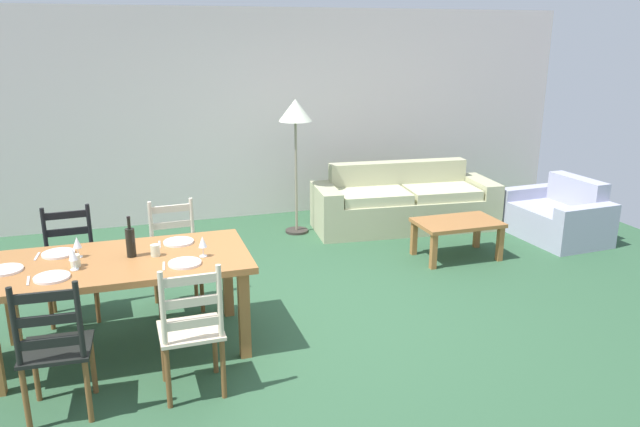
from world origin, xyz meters
TOP-DOWN VIEW (x-y plane):
  - ground_plane at (0.00, 0.00)m, footprint 9.60×9.60m
  - wall_far at (0.00, 3.30)m, footprint 9.60×0.16m
  - dining_table at (-1.41, -0.13)m, footprint 1.90×0.96m
  - dining_chair_near_left at (-1.83, -0.90)m, footprint 0.44×0.42m
  - dining_chair_near_right at (-0.99, -0.90)m, footprint 0.43×0.41m
  - dining_chair_far_left at (-1.84, 0.65)m, footprint 0.44×0.42m
  - dining_chair_far_right at (-0.97, 0.59)m, footprint 0.44×0.42m
  - dinner_plate_near_left at (-1.86, -0.38)m, footprint 0.24×0.24m
  - fork_near_left at (-2.01, -0.38)m, footprint 0.03×0.17m
  - dinner_plate_near_right at (-0.96, -0.38)m, footprint 0.24×0.24m
  - fork_near_right at (-1.11, -0.38)m, footprint 0.03×0.17m
  - dinner_plate_far_left at (-1.86, 0.12)m, footprint 0.24×0.24m
  - fork_far_left at (-2.01, 0.12)m, footprint 0.03×0.17m
  - dinner_plate_far_right at (-0.96, 0.12)m, footprint 0.24×0.24m
  - fork_far_right at (-1.11, 0.12)m, footprint 0.02×0.17m
  - dinner_plate_head_west at (-2.19, -0.13)m, footprint 0.24×0.24m
  - wine_bottle at (-1.33, -0.09)m, footprint 0.07×0.07m
  - wine_glass_near_left at (-1.72, -0.25)m, footprint 0.06×0.06m
  - wine_glass_near_right at (-0.81, -0.26)m, footprint 0.06×0.06m
  - wine_glass_far_left at (-1.71, 0.01)m, footprint 0.06×0.06m
  - coffee_cup_primary at (-1.16, -0.13)m, footprint 0.07×0.07m
  - coffee_cup_secondary at (-1.72, -0.19)m, footprint 0.07×0.07m
  - couch at (1.99, 2.14)m, footprint 2.34×1.00m
  - coffee_table at (2.06, 0.92)m, footprint 0.90×0.56m
  - armchair_upholstered at (3.60, 1.18)m, footprint 0.87×1.20m
  - standing_lamp at (0.63, 2.32)m, footprint 0.40×0.40m

SIDE VIEW (x-z plane):
  - ground_plane at x=0.00m, z-range -0.02..0.00m
  - armchair_upholstered at x=3.60m, z-range -0.11..0.61m
  - couch at x=1.99m, z-range -0.11..0.69m
  - coffee_table at x=2.06m, z-range 0.15..0.57m
  - dining_chair_near_left at x=-1.83m, z-range 0.00..0.96m
  - dining_chair_near_right at x=-0.99m, z-range 0.00..0.96m
  - dining_chair_far_left at x=-1.84m, z-range 0.00..0.96m
  - dining_chair_far_right at x=-0.97m, z-range 0.00..0.96m
  - dining_table at x=-1.41m, z-range 0.29..1.04m
  - fork_near_left at x=-2.01m, z-range 0.75..0.76m
  - fork_near_right at x=-1.11m, z-range 0.75..0.76m
  - fork_far_left at x=-2.01m, z-range 0.75..0.76m
  - fork_far_right at x=-1.11m, z-range 0.75..0.76m
  - dinner_plate_near_left at x=-1.86m, z-range 0.75..0.77m
  - dinner_plate_near_right at x=-0.96m, z-range 0.75..0.77m
  - dinner_plate_far_left at x=-1.86m, z-range 0.75..0.77m
  - dinner_plate_far_right at x=-0.96m, z-range 0.75..0.77m
  - dinner_plate_head_west at x=-2.19m, z-range 0.75..0.77m
  - coffee_cup_primary at x=-1.16m, z-range 0.75..0.84m
  - coffee_cup_secondary at x=-1.72m, z-range 0.75..0.84m
  - wine_glass_near_left at x=-1.72m, z-range 0.78..0.94m
  - wine_glass_near_right at x=-0.81m, z-range 0.78..0.94m
  - wine_glass_far_left at x=-1.71m, z-range 0.78..0.94m
  - wine_bottle at x=-1.33m, z-range 0.71..1.03m
  - wall_far at x=0.00m, z-range 0.00..2.70m
  - standing_lamp at x=0.63m, z-range 0.59..2.23m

